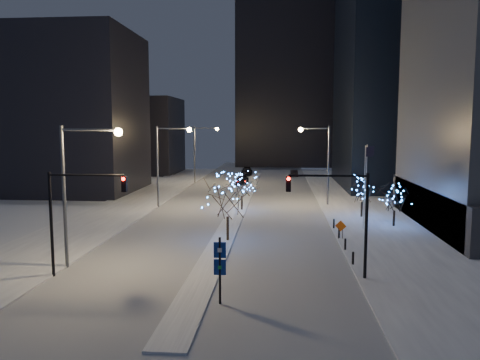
# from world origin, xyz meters

# --- Properties ---
(ground) EXTENTS (160.00, 160.00, 0.00)m
(ground) POSITION_xyz_m (0.00, 0.00, 0.00)
(ground) COLOR white
(ground) RESTS_ON ground
(road) EXTENTS (20.00, 130.00, 0.02)m
(road) POSITION_xyz_m (0.00, 35.00, 0.01)
(road) COLOR #A3A8B1
(road) RESTS_ON ground
(median) EXTENTS (2.00, 80.00, 0.15)m
(median) POSITION_xyz_m (0.00, 30.00, 0.07)
(median) COLOR white
(median) RESTS_ON ground
(east_sidewalk) EXTENTS (10.00, 90.00, 0.15)m
(east_sidewalk) POSITION_xyz_m (15.00, 20.00, 0.07)
(east_sidewalk) COLOR white
(east_sidewalk) RESTS_ON ground
(west_sidewalk) EXTENTS (8.00, 90.00, 0.15)m
(west_sidewalk) POSITION_xyz_m (-14.00, 20.00, 0.07)
(west_sidewalk) COLOR white
(west_sidewalk) RESTS_ON ground
(filler_west_near) EXTENTS (22.00, 18.00, 24.00)m
(filler_west_near) POSITION_xyz_m (-28.00, 40.00, 12.00)
(filler_west_near) COLOR black
(filler_west_near) RESTS_ON ground
(filler_west_far) EXTENTS (18.00, 16.00, 16.00)m
(filler_west_far) POSITION_xyz_m (-26.00, 70.00, 8.00)
(filler_west_far) COLOR black
(filler_west_far) RESTS_ON ground
(horizon_block) EXTENTS (24.00, 14.00, 42.00)m
(horizon_block) POSITION_xyz_m (6.00, 92.00, 21.00)
(horizon_block) COLOR black
(horizon_block) RESTS_ON ground
(street_lamp_w_near) EXTENTS (4.40, 0.56, 10.00)m
(street_lamp_w_near) POSITION_xyz_m (-8.94, 2.00, 6.50)
(street_lamp_w_near) COLOR #595E66
(street_lamp_w_near) RESTS_ON ground
(street_lamp_w_mid) EXTENTS (4.40, 0.56, 10.00)m
(street_lamp_w_mid) POSITION_xyz_m (-8.94, 27.00, 6.50)
(street_lamp_w_mid) COLOR #595E66
(street_lamp_w_mid) RESTS_ON ground
(street_lamp_w_far) EXTENTS (4.40, 0.56, 10.00)m
(street_lamp_w_far) POSITION_xyz_m (-8.94, 52.00, 6.50)
(street_lamp_w_far) COLOR #595E66
(street_lamp_w_far) RESTS_ON ground
(street_lamp_east) EXTENTS (3.90, 0.56, 10.00)m
(street_lamp_east) POSITION_xyz_m (10.08, 30.00, 6.45)
(street_lamp_east) COLOR #595E66
(street_lamp_east) RESTS_ON ground
(traffic_signal_west) EXTENTS (5.26, 0.43, 7.00)m
(traffic_signal_west) POSITION_xyz_m (-8.44, -0.00, 4.76)
(traffic_signal_west) COLOR black
(traffic_signal_west) RESTS_ON ground
(traffic_signal_east) EXTENTS (5.26, 0.43, 7.00)m
(traffic_signal_east) POSITION_xyz_m (8.94, 1.00, 4.76)
(traffic_signal_east) COLOR black
(traffic_signal_east) RESTS_ON ground
(flagpoles) EXTENTS (1.35, 2.60, 8.00)m
(flagpoles) POSITION_xyz_m (13.37, 17.25, 4.80)
(flagpoles) COLOR silver
(flagpoles) RESTS_ON east_sidewalk
(bollards) EXTENTS (0.16, 12.16, 0.90)m
(bollards) POSITION_xyz_m (10.20, 10.00, 0.60)
(bollards) COLOR black
(bollards) RESTS_ON east_sidewalk
(car_near) EXTENTS (2.19, 4.71, 1.56)m
(car_near) POSITION_xyz_m (-1.50, 51.18, 0.78)
(car_near) COLOR black
(car_near) RESTS_ON ground
(car_mid) EXTENTS (1.49, 4.04, 1.32)m
(car_mid) POSITION_xyz_m (7.78, 64.76, 0.66)
(car_mid) COLOR black
(car_mid) RESTS_ON ground
(car_far) EXTENTS (2.31, 5.55, 1.60)m
(car_far) POSITION_xyz_m (-1.82, 66.17, 0.80)
(car_far) COLOR black
(car_far) RESTS_ON ground
(holiday_tree_median_near) EXTENTS (5.29, 5.29, 5.81)m
(holiday_tree_median_near) POSITION_xyz_m (0.50, 10.41, 3.91)
(holiday_tree_median_near) COLOR black
(holiday_tree_median_near) RESTS_ON median
(holiday_tree_median_far) EXTENTS (4.41, 4.41, 4.53)m
(holiday_tree_median_far) POSITION_xyz_m (0.50, 25.51, 3.10)
(holiday_tree_median_far) COLOR black
(holiday_tree_median_far) RESTS_ON median
(holiday_tree_plaza_near) EXTENTS (4.57, 4.57, 4.45)m
(holiday_tree_plaza_near) POSITION_xyz_m (16.25, 17.62, 3.01)
(holiday_tree_plaza_near) COLOR black
(holiday_tree_plaza_near) RESTS_ON east_sidewalk
(holiday_tree_plaza_far) EXTENTS (4.23, 4.23, 4.32)m
(holiday_tree_plaza_far) POSITION_xyz_m (13.89, 22.20, 3.00)
(holiday_tree_plaza_far) COLOR black
(holiday_tree_plaza_far) RESTS_ON east_sidewalk
(wayfinding_sign) EXTENTS (0.68, 0.13, 3.83)m
(wayfinding_sign) POSITION_xyz_m (1.66, -3.90, 2.35)
(wayfinding_sign) COLOR black
(wayfinding_sign) RESTS_ON ground
(construction_sign) EXTENTS (0.96, 0.31, 1.63)m
(construction_sign) POSITION_xyz_m (10.30, 11.73, 1.13)
(construction_sign) COLOR black
(construction_sign) RESTS_ON east_sidewalk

